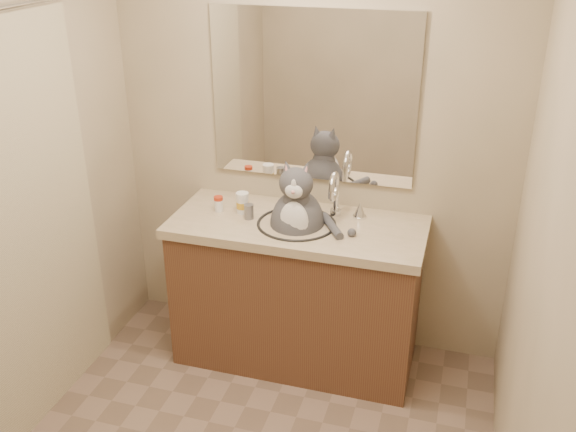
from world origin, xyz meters
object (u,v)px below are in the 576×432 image
at_px(pill_bottle_orange, 243,203).
at_px(grey_canister, 249,212).
at_px(cat, 297,220).
at_px(pill_bottle_redcap, 219,204).

height_order(pill_bottle_orange, grey_canister, pill_bottle_orange).
relative_size(cat, pill_bottle_orange, 4.91).
bearing_deg(cat, grey_canister, 174.95).
height_order(pill_bottle_redcap, grey_canister, pill_bottle_redcap).
height_order(cat, pill_bottle_orange, cat).
xyz_separation_m(pill_bottle_redcap, pill_bottle_orange, (0.13, 0.02, 0.01)).
distance_m(pill_bottle_orange, grey_canister, 0.09).
bearing_deg(pill_bottle_redcap, pill_bottle_orange, 7.36).
bearing_deg(pill_bottle_orange, grey_canister, -46.77).
bearing_deg(grey_canister, pill_bottle_orange, 133.23).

